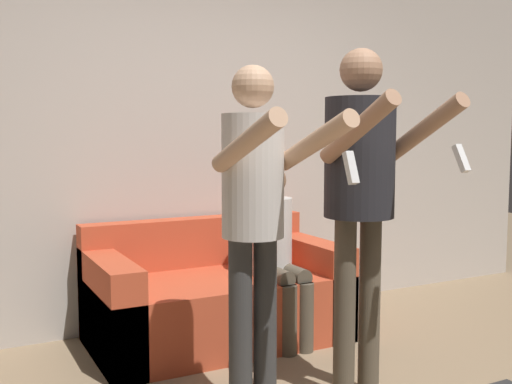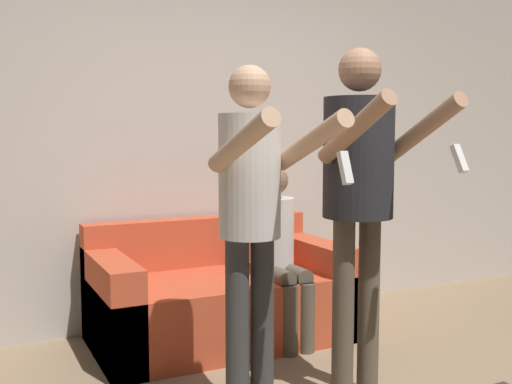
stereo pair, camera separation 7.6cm
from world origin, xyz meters
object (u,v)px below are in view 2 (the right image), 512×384
Objects in this scene: person_standing_right at (360,180)px; person_seated at (279,248)px; person_standing_left at (252,207)px; couch at (217,298)px.

person_seated is at bearing 87.33° from person_standing_right.
person_standing_left is 1.20m from person_seated.
person_standing_right is 1.54× the size of person_seated.
couch is 0.90× the size of person_standing_right.
person_standing_left is (-0.30, -1.14, 0.74)m from couch.
person_seated is at bearing 55.37° from person_standing_left.
person_standing_right is at bearing -92.67° from person_seated.
person_standing_left reaches higher than person_seated.
person_standing_left is 1.44× the size of person_seated.
person_seated reaches higher than couch.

